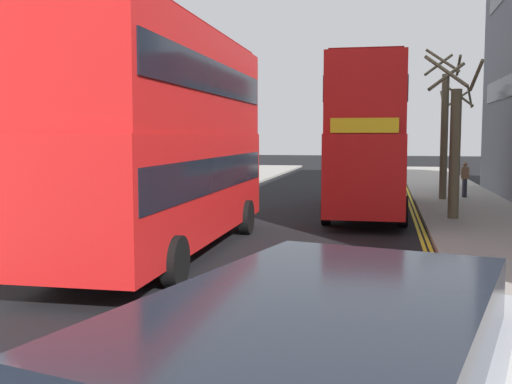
# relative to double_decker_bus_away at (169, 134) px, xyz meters

# --- Properties ---
(sidewalk_right) EXTENTS (4.00, 80.00, 0.14)m
(sidewalk_right) POSITION_rel_double_decker_bus_away_xyz_m (8.63, 3.03, -2.96)
(sidewalk_right) COLOR #9E9991
(sidewalk_right) RESTS_ON ground
(sidewalk_left) EXTENTS (4.00, 80.00, 0.14)m
(sidewalk_left) POSITION_rel_double_decker_bus_away_xyz_m (-4.37, 3.03, -2.96)
(sidewalk_left) COLOR #9E9991
(sidewalk_left) RESTS_ON ground
(kerb_line_outer) EXTENTS (0.10, 56.00, 0.01)m
(kerb_line_outer) POSITION_rel_double_decker_bus_away_xyz_m (6.53, 1.03, -3.03)
(kerb_line_outer) COLOR yellow
(kerb_line_outer) RESTS_ON ground
(kerb_line_inner) EXTENTS (0.10, 56.00, 0.01)m
(kerb_line_inner) POSITION_rel_double_decker_bus_away_xyz_m (6.37, 1.03, -3.03)
(kerb_line_inner) COLOR yellow
(kerb_line_inner) RESTS_ON ground
(double_decker_bus_away) EXTENTS (2.90, 10.84, 5.64)m
(double_decker_bus_away) POSITION_rel_double_decker_bus_away_xyz_m (0.00, 0.00, 0.00)
(double_decker_bus_away) COLOR red
(double_decker_bus_away) RESTS_ON ground
(double_decker_bus_oncoming) EXTENTS (2.90, 10.84, 5.64)m
(double_decker_bus_oncoming) POSITION_rel_double_decker_bus_away_xyz_m (4.62, 9.18, 0.00)
(double_decker_bus_oncoming) COLOR red
(double_decker_bus_oncoming) RESTS_ON ground
(pedestrian_far) EXTENTS (0.34, 0.22, 1.62)m
(pedestrian_far) POSITION_rel_double_decker_bus_away_xyz_m (8.93, 14.93, -2.04)
(pedestrian_far) COLOR #2D2D38
(pedestrian_far) RESTS_ON sidewalk_right
(street_tree_near) EXTENTS (1.55, 1.93, 6.62)m
(street_tree_near) POSITION_rel_double_decker_bus_away_xyz_m (7.87, 13.93, 0.22)
(street_tree_near) COLOR #6B6047
(street_tree_near) RESTS_ON sidewalk_right
(street_tree_mid) EXTENTS (1.93, 2.12, 5.56)m
(street_tree_mid) POSITION_rel_double_decker_bus_away_xyz_m (7.64, 7.36, -0.38)
(street_tree_mid) COLOR #6B6047
(street_tree_mid) RESTS_ON sidewalk_right
(street_tree_distant) EXTENTS (1.79, 1.82, 5.57)m
(street_tree_distant) POSITION_rel_double_decker_bus_away_xyz_m (9.02, 20.95, -0.20)
(street_tree_distant) COLOR #6B6047
(street_tree_distant) RESTS_ON sidewalk_right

